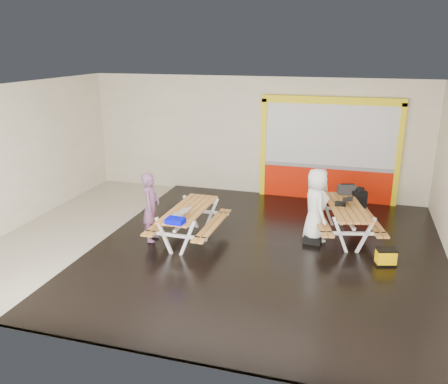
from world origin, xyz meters
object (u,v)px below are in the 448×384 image
(picnic_table_right, at_px, (346,214))
(dark_case, at_px, (312,240))
(person_left, at_px, (151,207))
(toolbox, at_px, (347,190))
(laptop_right, at_px, (343,202))
(picnic_table_left, at_px, (189,216))
(person_right, at_px, (316,205))
(fluke_bag, at_px, (386,257))
(laptop_left, at_px, (180,214))
(backpack, at_px, (359,199))
(blue_pouch, at_px, (175,221))

(picnic_table_right, distance_m, dark_case, 0.98)
(person_left, relative_size, toolbox, 3.16)
(laptop_right, bearing_deg, picnic_table_left, -159.76)
(person_right, bearing_deg, picnic_table_left, 86.32)
(picnic_table_left, distance_m, person_left, 0.88)
(person_right, bearing_deg, fluke_bag, -141.94)
(laptop_left, bearing_deg, backpack, 34.12)
(laptop_right, bearing_deg, backpack, 64.78)
(dark_case, relative_size, fluke_bag, 0.85)
(backpack, xyz_separation_m, dark_case, (-0.96, -1.36, -0.63))
(picnic_table_right, xyz_separation_m, laptop_right, (-0.08, 0.09, 0.25))
(picnic_table_left, height_order, person_left, person_left)
(picnic_table_left, distance_m, laptop_right, 3.57)
(laptop_left, height_order, fluke_bag, laptop_left)
(laptop_left, bearing_deg, toolbox, 37.23)
(person_left, distance_m, laptop_right, 4.40)
(backpack, relative_size, dark_case, 1.40)
(laptop_left, relative_size, backpack, 0.76)
(person_right, distance_m, fluke_bag, 1.91)
(blue_pouch, xyz_separation_m, toolbox, (3.34, 3.01, 0.06))
(picnic_table_left, height_order, fluke_bag, picnic_table_left)
(picnic_table_right, distance_m, person_left, 4.46)
(person_left, height_order, laptop_left, person_left)
(blue_pouch, bearing_deg, laptop_left, 97.80)
(picnic_table_left, xyz_separation_m, person_right, (2.76, 0.86, 0.24))
(laptop_left, xyz_separation_m, toolbox, (3.40, 2.58, 0.06))
(person_left, height_order, laptop_right, person_left)
(person_left, height_order, backpack, person_left)
(picnic_table_right, bearing_deg, person_left, -161.76)
(dark_case, xyz_separation_m, fluke_bag, (1.55, -0.69, 0.09))
(fluke_bag, bearing_deg, blue_pouch, -168.26)
(picnic_table_right, bearing_deg, dark_case, -143.25)
(person_right, height_order, laptop_left, person_right)
(dark_case, bearing_deg, picnic_table_right, 36.75)
(person_right, bearing_deg, backpack, -60.76)
(person_right, height_order, backpack, person_right)
(person_left, bearing_deg, blue_pouch, -137.68)
(fluke_bag, bearing_deg, picnic_table_right, 126.34)
(picnic_table_right, height_order, backpack, backpack)
(toolbox, bearing_deg, fluke_bag, -67.00)
(laptop_right, bearing_deg, laptop_left, -152.51)
(person_left, bearing_deg, picnic_table_right, -81.18)
(laptop_right, relative_size, toolbox, 0.79)
(blue_pouch, bearing_deg, toolbox, 42.00)
(laptop_left, bearing_deg, blue_pouch, -82.20)
(person_left, distance_m, person_right, 3.74)
(person_left, relative_size, fluke_bag, 3.45)
(fluke_bag, bearing_deg, laptop_right, 126.67)
(laptop_right, relative_size, fluke_bag, 0.86)
(fluke_bag, bearing_deg, laptop_left, -173.95)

